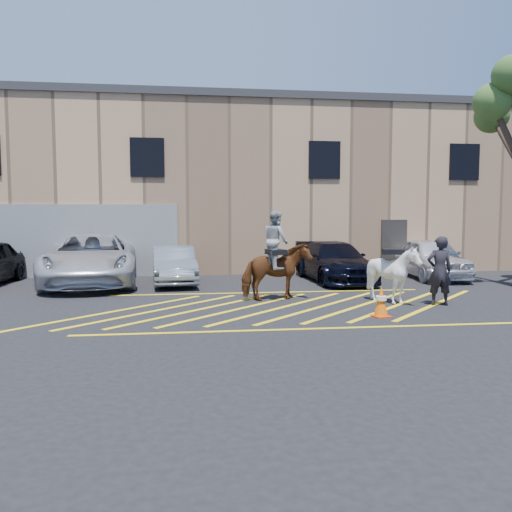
{
  "coord_description": "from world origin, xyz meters",
  "views": [
    {
      "loc": [
        -2.28,
        -12.83,
        2.36
      ],
      "look_at": [
        -0.63,
        0.2,
        1.3
      ],
      "focal_mm": 35.0,
      "sensor_mm": 36.0,
      "label": 1
    }
  ],
  "objects": [
    {
      "name": "warehouse",
      "position": [
        -0.01,
        11.99,
        3.65
      ],
      "size": [
        32.42,
        10.2,
        7.3
      ],
      "color": "tan",
      "rests_on": "ground"
    },
    {
      "name": "car_white_suv",
      "position": [
        6.67,
        5.03,
        0.76
      ],
      "size": [
        2.24,
        4.62,
        1.52
      ],
      "primitive_type": "imported",
      "rotation": [
        0.0,
        0.0,
        -0.1
      ],
      "color": "silver",
      "rests_on": "ground"
    },
    {
      "name": "car_blue_suv",
      "position": [
        2.79,
        4.66,
        0.71
      ],
      "size": [
        2.21,
        4.96,
        1.41
      ],
      "primitive_type": "imported",
      "rotation": [
        0.0,
        0.0,
        0.05
      ],
      "color": "black",
      "rests_on": "ground"
    },
    {
      "name": "car_silver_sedan",
      "position": [
        -2.96,
        4.64,
        0.66
      ],
      "size": [
        1.75,
        4.1,
        1.31
      ],
      "primitive_type": "imported",
      "rotation": [
        0.0,
        0.0,
        0.09
      ],
      "color": "gray",
      "rests_on": "ground"
    },
    {
      "name": "traffic_cone",
      "position": [
        2.07,
        -1.76,
        0.37
      ],
      "size": [
        0.46,
        0.46,
        0.73
      ],
      "color": "red",
      "rests_on": "ground"
    },
    {
      "name": "saddled_white",
      "position": [
        3.05,
        -0.07,
        0.8
      ],
      "size": [
        1.6,
        1.71,
        1.58
      ],
      "color": "white",
      "rests_on": "ground"
    },
    {
      "name": "mounted_bay",
      "position": [
        0.0,
        0.82,
        1.01
      ],
      "size": [
        2.05,
        1.32,
        2.5
      ],
      "color": "#582B15",
      "rests_on": "ground"
    },
    {
      "name": "ground",
      "position": [
        0.0,
        0.0,
        0.0
      ],
      "size": [
        90.0,
        90.0,
        0.0
      ],
      "primitive_type": "plane",
      "color": "black",
      "rests_on": "ground"
    },
    {
      "name": "hatching_zone",
      "position": [
        -0.0,
        -0.3,
        0.01
      ],
      "size": [
        12.6,
        5.12,
        0.01
      ],
      "color": "yellow",
      "rests_on": "ground"
    },
    {
      "name": "car_white_pickup",
      "position": [
        -5.76,
        4.83,
        0.88
      ],
      "size": [
        3.61,
        6.63,
        1.76
      ],
      "primitive_type": "imported",
      "rotation": [
        0.0,
        0.0,
        0.11
      ],
      "color": "silver",
      "rests_on": "ground"
    },
    {
      "name": "handler",
      "position": [
        4.15,
        -0.49,
        0.92
      ],
      "size": [
        0.71,
        0.5,
        1.83
      ],
      "primitive_type": "imported",
      "rotation": [
        0.0,
        0.0,
        3.04
      ],
      "color": "black",
      "rests_on": "ground"
    }
  ]
}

